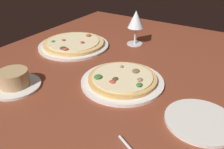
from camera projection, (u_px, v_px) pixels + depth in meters
dining_table at (102, 87)px, 79.75cm from camera, size 150.00×110.00×4.00cm
pizza_main at (122, 80)px, 77.69cm from camera, size 27.41×27.41×3.38cm
pizza_side at (74, 44)px, 104.91cm from camera, size 31.05×31.05×3.40cm
ramekin_on_saucer at (14, 81)px, 74.82cm from camera, size 16.07×16.07×5.84cm
wine_glass_near at (136, 21)px, 102.70cm from camera, size 7.15×7.15×15.38cm
side_plate at (200, 121)px, 60.92cm from camera, size 18.46×18.46×0.90cm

